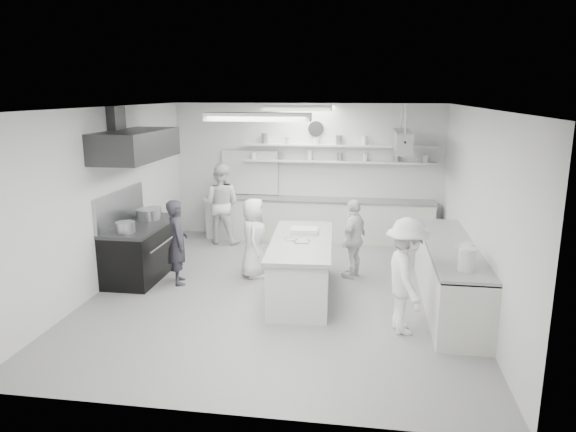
# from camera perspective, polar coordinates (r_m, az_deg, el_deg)

# --- Properties ---
(floor) EXTENTS (6.00, 7.00, 0.02)m
(floor) POSITION_cam_1_polar(r_m,az_deg,el_deg) (8.87, -0.66, -8.17)
(floor) COLOR gray
(floor) RESTS_ON ground
(ceiling) EXTENTS (6.00, 7.00, 0.02)m
(ceiling) POSITION_cam_1_polar(r_m,az_deg,el_deg) (8.26, -0.71, 11.73)
(ceiling) COLOR silver
(ceiling) RESTS_ON wall_back
(wall_back) EXTENTS (6.00, 0.04, 3.00)m
(wall_back) POSITION_cam_1_polar(r_m,az_deg,el_deg) (11.85, 2.05, 4.86)
(wall_back) COLOR silver
(wall_back) RESTS_ON floor
(wall_front) EXTENTS (6.00, 0.04, 3.00)m
(wall_front) POSITION_cam_1_polar(r_m,az_deg,el_deg) (5.14, -7.01, -6.54)
(wall_front) COLOR silver
(wall_front) RESTS_ON floor
(wall_left) EXTENTS (0.04, 7.00, 3.00)m
(wall_left) POSITION_cam_1_polar(r_m,az_deg,el_deg) (9.39, -19.07, 1.90)
(wall_left) COLOR silver
(wall_left) RESTS_ON floor
(wall_right) EXTENTS (0.04, 7.00, 3.00)m
(wall_right) POSITION_cam_1_polar(r_m,az_deg,el_deg) (8.50, 19.71, 0.72)
(wall_right) COLOR silver
(wall_right) RESTS_ON floor
(stove) EXTENTS (0.80, 1.80, 0.90)m
(stove) POSITION_cam_1_polar(r_m,az_deg,el_deg) (9.81, -15.47, -3.70)
(stove) COLOR black
(stove) RESTS_ON floor
(exhaust_hood) EXTENTS (0.85, 2.00, 0.50)m
(exhaust_hood) POSITION_cam_1_polar(r_m,az_deg,el_deg) (9.45, -16.18, 7.39)
(exhaust_hood) COLOR #313133
(exhaust_hood) RESTS_ON wall_left
(back_counter) EXTENTS (5.00, 0.60, 0.92)m
(back_counter) POSITION_cam_1_polar(r_m,az_deg,el_deg) (11.73, 3.30, -0.43)
(back_counter) COLOR silver
(back_counter) RESTS_ON floor
(shelf_lower) EXTENTS (4.20, 0.26, 0.04)m
(shelf_lower) POSITION_cam_1_polar(r_m,az_deg,el_deg) (11.63, 5.43, 5.89)
(shelf_lower) COLOR silver
(shelf_lower) RESTS_ON wall_back
(shelf_upper) EXTENTS (4.20, 0.26, 0.04)m
(shelf_upper) POSITION_cam_1_polar(r_m,az_deg,el_deg) (11.59, 5.47, 7.60)
(shelf_upper) COLOR silver
(shelf_upper) RESTS_ON wall_back
(pass_through_window) EXTENTS (1.30, 0.04, 1.00)m
(pass_through_window) POSITION_cam_1_polar(r_m,az_deg,el_deg) (12.06, -4.13, 4.73)
(pass_through_window) COLOR black
(pass_through_window) RESTS_ON wall_back
(wall_clock) EXTENTS (0.32, 0.05, 0.32)m
(wall_clock) POSITION_cam_1_polar(r_m,az_deg,el_deg) (11.69, 3.05, 9.41)
(wall_clock) COLOR silver
(wall_clock) RESTS_ON wall_back
(right_counter) EXTENTS (0.74, 3.30, 0.94)m
(right_counter) POSITION_cam_1_polar(r_m,az_deg,el_deg) (8.52, 17.10, -6.26)
(right_counter) COLOR silver
(right_counter) RESTS_ON floor
(pot_rack) EXTENTS (0.30, 1.60, 0.40)m
(pot_rack) POSITION_cam_1_polar(r_m,az_deg,el_deg) (10.61, 12.28, 7.93)
(pot_rack) COLOR #96999E
(pot_rack) RESTS_ON ceiling
(light_fixture_front) EXTENTS (1.30, 0.25, 0.10)m
(light_fixture_front) POSITION_cam_1_polar(r_m,az_deg,el_deg) (6.49, -3.32, 10.67)
(light_fixture_front) COLOR silver
(light_fixture_front) RESTS_ON ceiling
(light_fixture_rear) EXTENTS (1.30, 0.25, 0.10)m
(light_fixture_rear) POSITION_cam_1_polar(r_m,az_deg,el_deg) (10.04, 0.98, 11.60)
(light_fixture_rear) COLOR silver
(light_fixture_rear) RESTS_ON ceiling
(prep_island) EXTENTS (1.03, 2.43, 0.88)m
(prep_island) POSITION_cam_1_polar(r_m,az_deg,el_deg) (8.59, 1.43, -5.71)
(prep_island) COLOR silver
(prep_island) RESTS_ON floor
(stove_pot) EXTENTS (0.44, 0.44, 0.24)m
(stove_pot) POSITION_cam_1_polar(r_m,az_deg,el_deg) (9.98, -14.86, 0.07)
(stove_pot) COLOR #96999E
(stove_pot) RESTS_ON stove
(cook_stove) EXTENTS (0.53, 0.63, 1.47)m
(cook_stove) POSITION_cam_1_polar(r_m,az_deg,el_deg) (9.19, -11.86, -2.78)
(cook_stove) COLOR #2B2A33
(cook_stove) RESTS_ON floor
(cook_back) EXTENTS (0.89, 0.71, 1.74)m
(cook_back) POSITION_cam_1_polar(r_m,az_deg,el_deg) (11.52, -7.29, 1.33)
(cook_back) COLOR white
(cook_back) RESTS_ON floor
(cook_island_left) EXTENTS (0.57, 0.77, 1.43)m
(cook_island_left) POSITION_cam_1_polar(r_m,az_deg,el_deg) (9.36, -3.74, -2.37)
(cook_island_left) COLOR white
(cook_island_left) RESTS_ON floor
(cook_island_right) EXTENTS (0.64, 0.90, 1.42)m
(cook_island_right) POSITION_cam_1_polar(r_m,az_deg,el_deg) (9.39, 7.14, -2.43)
(cook_island_right) COLOR white
(cook_island_right) RESTS_ON floor
(cook_right) EXTENTS (0.78, 1.13, 1.61)m
(cook_right) POSITION_cam_1_polar(r_m,az_deg,el_deg) (7.34, 12.68, -6.38)
(cook_right) COLOR white
(cook_right) RESTS_ON floor
(bowl_island_a) EXTENTS (0.26, 0.26, 0.06)m
(bowl_island_a) POSITION_cam_1_polar(r_m,az_deg,el_deg) (8.34, 1.50, -2.91)
(bowl_island_a) COLOR #96999E
(bowl_island_a) RESTS_ON prep_island
(bowl_island_b) EXTENTS (0.23, 0.23, 0.07)m
(bowl_island_b) POSITION_cam_1_polar(r_m,az_deg,el_deg) (8.46, 0.28, -2.66)
(bowl_island_b) COLOR silver
(bowl_island_b) RESTS_ON prep_island
(bowl_right) EXTENTS (0.26, 0.26, 0.06)m
(bowl_right) POSITION_cam_1_polar(r_m,az_deg,el_deg) (8.24, 18.49, -3.38)
(bowl_right) COLOR silver
(bowl_right) RESTS_ON right_counter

